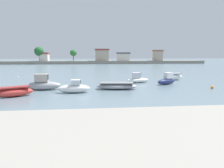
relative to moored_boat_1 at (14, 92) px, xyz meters
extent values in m
plane|color=slate|center=(4.40, -9.58, -0.52)|extent=(400.00, 400.00, 0.00)
ellipsoid|color=#C63833|center=(0.00, 0.00, -0.05)|extent=(4.14, 2.87, 0.94)
cube|color=maroon|center=(0.00, 0.00, 0.49)|extent=(3.33, 2.34, 0.13)
ellipsoid|color=#9E9EA3|center=(2.18, 3.87, 0.03)|extent=(4.57, 1.67, 1.10)
cube|color=#BCB2A3|center=(2.04, 3.86, 1.06)|extent=(1.66, 1.03, 0.95)
cube|color=black|center=(2.83, 3.92, 1.15)|extent=(0.14, 0.83, 0.66)
ellipsoid|color=white|center=(6.27, 1.54, -0.02)|extent=(3.84, 1.46, 1.00)
cube|color=silver|center=(6.51, 1.55, 0.76)|extent=(1.11, 0.99, 0.55)
cube|color=black|center=(7.04, 1.57, 0.82)|extent=(0.11, 0.85, 0.39)
ellipsoid|color=#9E9EA3|center=(11.62, 3.51, -0.13)|extent=(5.54, 2.61, 0.77)
cube|color=slate|center=(11.62, 3.51, 0.31)|extent=(4.44, 2.17, 0.12)
ellipsoid|color=white|center=(15.77, 9.10, -0.13)|extent=(3.93, 2.04, 0.77)
cube|color=silver|center=(15.49, 9.04, 0.68)|extent=(1.36, 1.06, 0.85)
cube|color=black|center=(16.08, 9.17, 0.76)|extent=(0.24, 0.73, 0.60)
ellipsoid|color=navy|center=(19.66, 6.89, -0.07)|extent=(3.71, 2.67, 0.89)
cube|color=silver|center=(20.05, 7.10, 0.81)|extent=(1.60, 1.33, 0.88)
cube|color=black|center=(20.67, 7.45, 0.90)|extent=(0.39, 0.62, 0.61)
ellipsoid|color=white|center=(22.59, 11.50, 0.02)|extent=(3.74, 1.65, 1.08)
cube|color=#AFAFAF|center=(22.59, 11.50, 0.64)|extent=(2.99, 1.37, 0.16)
sphere|color=white|center=(-5.92, 18.26, -0.39)|extent=(0.26, 0.26, 0.26)
sphere|color=orange|center=(24.23, 2.47, -0.32)|extent=(0.40, 0.40, 0.40)
cube|color=gray|center=(4.40, 75.53, 0.19)|extent=(119.48, 7.92, 1.41)
cube|color=beige|center=(-13.58, 75.49, 2.51)|extent=(3.71, 4.73, 3.23)
cube|color=brown|center=(-13.58, 75.49, 4.48)|extent=(4.08, 5.20, 0.70)
cube|color=#B2A38E|center=(13.54, 74.90, 3.39)|extent=(6.25, 4.16, 4.99)
cube|color=brown|center=(13.54, 74.90, 6.24)|extent=(6.88, 4.58, 0.70)
cube|color=beige|center=(23.97, 75.30, 2.57)|extent=(5.88, 3.73, 3.34)
cube|color=#565156|center=(23.97, 75.30, 4.59)|extent=(6.47, 4.10, 0.70)
cube|color=#B2A38E|center=(41.27, 74.88, 3.17)|extent=(3.91, 4.38, 4.54)
cube|color=#995B42|center=(41.27, 74.88, 5.79)|extent=(4.30, 4.82, 0.70)
cylinder|color=brown|center=(-0.06, 75.31, 2.16)|extent=(0.36, 0.36, 2.53)
sphere|color=#2D6B33|center=(-0.06, 75.31, 4.71)|extent=(3.20, 3.20, 3.20)
cylinder|color=brown|center=(-15.61, 73.97, 2.27)|extent=(0.36, 0.36, 2.75)
sphere|color=#235B2D|center=(-15.61, 73.97, 5.36)|extent=(4.27, 4.27, 4.27)
camera|label=1|loc=(8.36, -21.94, 4.00)|focal=31.88mm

